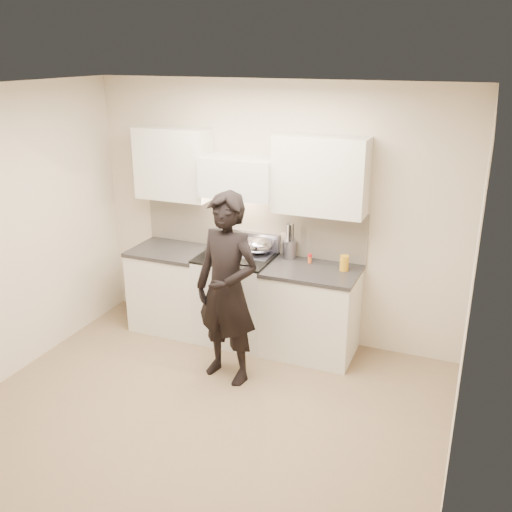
{
  "coord_description": "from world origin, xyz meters",
  "views": [
    {
      "loc": [
        1.99,
        -3.64,
        2.97
      ],
      "look_at": [
        0.08,
        1.05,
        1.12
      ],
      "focal_mm": 40.0,
      "sensor_mm": 36.0,
      "label": 1
    }
  ],
  "objects_px": {
    "wok": "(259,245)",
    "counter_right": "(311,311)",
    "stove": "(236,297)",
    "person": "(227,289)",
    "utensil_crock": "(289,248)"
  },
  "relations": [
    {
      "from": "wok",
      "to": "person",
      "type": "xyz_separation_m",
      "value": [
        0.05,
        -0.88,
        -0.14
      ]
    },
    {
      "from": "wok",
      "to": "utensil_crock",
      "type": "relative_size",
      "value": 1.08
    },
    {
      "from": "utensil_crock",
      "to": "person",
      "type": "xyz_separation_m",
      "value": [
        -0.27,
        -0.96,
        -0.13
      ]
    },
    {
      "from": "wok",
      "to": "utensil_crock",
      "type": "bearing_deg",
      "value": 13.52
    },
    {
      "from": "utensil_crock",
      "to": "wok",
      "type": "bearing_deg",
      "value": -166.48
    },
    {
      "from": "stove",
      "to": "counter_right",
      "type": "bearing_deg",
      "value": 0.0
    },
    {
      "from": "wok",
      "to": "utensil_crock",
      "type": "xyz_separation_m",
      "value": [
        0.31,
        0.08,
        -0.01
      ]
    },
    {
      "from": "counter_right",
      "to": "person",
      "type": "relative_size",
      "value": 0.51
    },
    {
      "from": "stove",
      "to": "person",
      "type": "height_order",
      "value": "person"
    },
    {
      "from": "person",
      "to": "counter_right",
      "type": "bearing_deg",
      "value": 64.31
    },
    {
      "from": "person",
      "to": "stove",
      "type": "bearing_deg",
      "value": 120.61
    },
    {
      "from": "stove",
      "to": "utensil_crock",
      "type": "bearing_deg",
      "value": 22.63
    },
    {
      "from": "wok",
      "to": "counter_right",
      "type": "bearing_deg",
      "value": -12.39
    },
    {
      "from": "counter_right",
      "to": "utensil_crock",
      "type": "relative_size",
      "value": 2.52
    },
    {
      "from": "counter_right",
      "to": "utensil_crock",
      "type": "bearing_deg",
      "value": 145.98
    }
  ]
}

